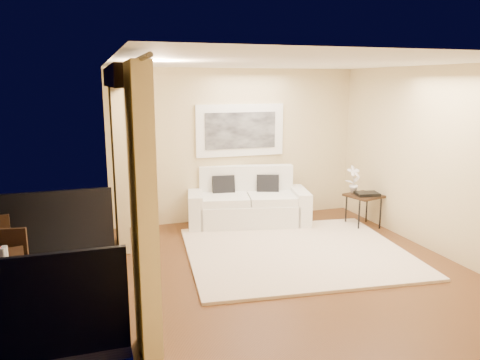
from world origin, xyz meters
TOP-DOWN VIEW (x-y plane):
  - floor at (0.00, 0.00)m, footprint 5.00×5.00m
  - room_shell at (-2.13, 0.00)m, footprint 5.00×6.40m
  - balcony at (-3.31, 0.00)m, footprint 1.81×2.60m
  - curtains at (-2.11, 0.00)m, footprint 0.16×4.80m
  - artwork at (0.07, 2.46)m, footprint 1.62×0.07m
  - rug at (0.28, 0.47)m, footprint 3.41×3.05m
  - sofa at (0.08, 2.09)m, footprint 2.21×1.30m
  - side_table at (1.93, 1.32)m, footprint 0.64×0.64m
  - tray at (1.95, 1.26)m, footprint 0.42×0.34m
  - orchid at (1.82, 1.49)m, footprint 0.26×0.19m
  - balcony_chair_near at (-3.44, -0.00)m, footprint 0.42×0.43m
  - glass_a at (-3.41, -0.48)m, footprint 0.06×0.06m
  - glass_b at (-3.40, -0.42)m, footprint 0.06×0.06m

SIDE VIEW (x-z plane):
  - floor at x=0.00m, z-range 0.00..0.00m
  - rug at x=0.28m, z-range 0.00..0.04m
  - balcony at x=-3.31m, z-range -0.41..0.76m
  - sofa at x=0.08m, z-range -0.15..0.85m
  - balcony_chair_near at x=-3.44m, z-range 0.06..0.93m
  - side_table at x=1.93m, z-range 0.22..0.79m
  - tray at x=1.95m, z-range 0.57..0.62m
  - glass_a at x=-3.41m, z-range 0.71..0.83m
  - glass_b at x=-3.40m, z-range 0.71..0.83m
  - orchid at x=1.82m, z-range 0.57..1.05m
  - curtains at x=-2.11m, z-range 0.02..2.66m
  - artwork at x=0.07m, z-range 1.16..2.08m
  - room_shell at x=-2.13m, z-range 0.02..5.02m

